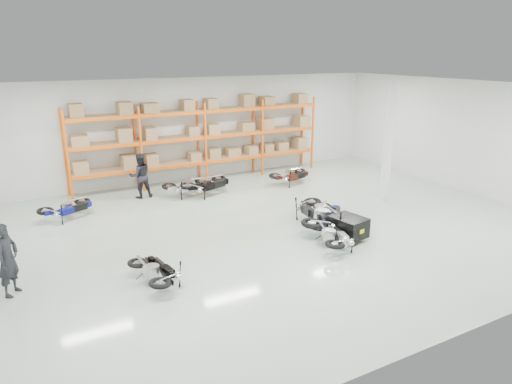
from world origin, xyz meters
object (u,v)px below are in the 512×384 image
moto_silver_left (333,232)px  moto_back_a (67,205)px  moto_back_c (207,181)px  person_back (140,176)px  moto_back_d (291,172)px  moto_black_far_left (156,267)px  moto_touring_right (318,207)px  moto_back_b (188,183)px  trailer (348,227)px  person_left (8,260)px  moto_blue_centre (325,212)px

moto_silver_left → moto_back_a: bearing=-27.9°
moto_back_c → person_back: bearing=53.9°
moto_back_d → moto_black_far_left: bearing=118.4°
moto_touring_right → moto_back_b: bearing=124.1°
moto_touring_right → person_back: size_ratio=1.07×
trailer → person_back: person_back is taller
moto_back_d → person_left: bearing=104.4°
moto_back_c → person_left: size_ratio=1.04×
moto_blue_centre → trailer: size_ratio=1.12×
moto_black_far_left → trailer: size_ratio=0.88×
moto_back_d → person_back: (-6.26, 1.18, 0.37)m
trailer → moto_black_far_left: bearing=169.0°
moto_silver_left → moto_black_far_left: 5.25m
moto_back_c → person_back: (-2.44, 0.90, 0.32)m
moto_back_d → person_left: size_ratio=0.94×
moto_back_d → person_left: person_left is taller
moto_blue_centre → moto_back_b: (-2.61, 5.66, -0.08)m
moto_black_far_left → moto_back_d: (7.78, 6.07, 0.04)m
trailer → moto_back_d: bearing=62.7°
moto_back_b → person_back: 1.87m
moto_silver_left → moto_back_c: bearing=-63.1°
moto_back_b → moto_silver_left: bearing=-167.9°
moto_back_a → moto_back_c: bearing=-110.0°
moto_black_far_left → moto_back_d: bearing=-150.2°
moto_back_a → person_left: person_left is taller
moto_black_far_left → person_back: size_ratio=0.88×
person_left → moto_back_b: bearing=-16.3°
moto_back_a → moto_back_c: moto_back_c is taller
moto_black_far_left → moto_touring_right: size_ratio=0.83×
moto_silver_left → moto_back_c: (-1.27, 6.60, 0.08)m
moto_back_c → person_left: 8.81m
moto_silver_left → moto_back_d: moto_back_d is taller
moto_silver_left → person_left: bearing=6.2°
moto_silver_left → trailer: bearing=-145.9°
moto_touring_right → person_left: 9.21m
moto_blue_centre → moto_black_far_left: size_ratio=1.27×
moto_silver_left → person_back: size_ratio=0.91×
moto_touring_right → moto_back_a: bearing=154.0°
moto_touring_right → trailer: bearing=-84.7°
moto_touring_right → moto_back_d: moto_touring_right is taller
person_left → person_back: bearing=-4.4°
moto_back_d → person_back: person_back is taller
person_back → moto_back_a: bearing=22.7°
trailer → moto_back_a: moto_back_a is taller
moto_back_a → moto_back_d: bearing=-113.0°
moto_silver_left → moto_back_a: size_ratio=0.99×
moto_blue_centre → moto_back_a: moto_blue_centre is taller
person_left → moto_black_far_left: bearing=-77.4°
moto_silver_left → moto_back_c: moto_back_c is taller
moto_black_far_left → moto_back_c: 7.49m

